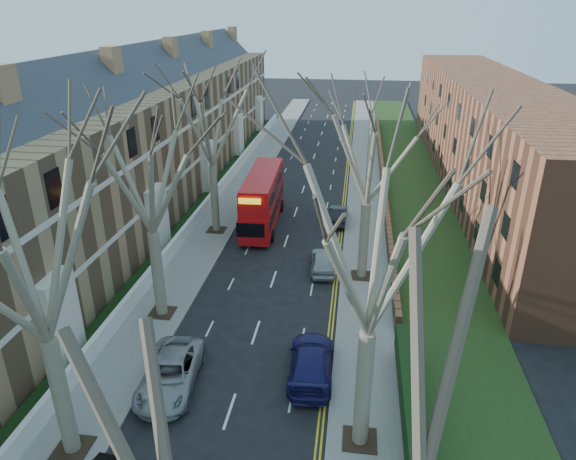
% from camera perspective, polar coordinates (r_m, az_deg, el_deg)
% --- Properties ---
extents(pavement_left, '(3.00, 102.00, 0.12)m').
position_cam_1_polar(pavement_left, '(50.94, -5.04, 4.89)').
color(pavement_left, slate).
rests_on(pavement_left, ground).
extents(pavement_right, '(3.00, 102.00, 0.12)m').
position_cam_1_polar(pavement_right, '(49.76, 8.61, 4.25)').
color(pavement_right, slate).
rests_on(pavement_right, ground).
extents(terrace_left, '(9.70, 78.00, 13.60)m').
position_cam_1_polar(terrace_left, '(44.53, -17.33, 8.50)').
color(terrace_left, '#9C744F').
rests_on(terrace_left, ground).
extents(flats_right, '(13.97, 54.00, 10.00)m').
position_cam_1_polar(flats_right, '(53.73, 21.41, 9.82)').
color(flats_right, brown).
rests_on(flats_right, ground).
extents(front_wall_left, '(0.30, 78.00, 1.00)m').
position_cam_1_polar(front_wall_left, '(43.90, -9.42, 2.30)').
color(front_wall_left, white).
rests_on(front_wall_left, ground).
extents(grass_verge_right, '(6.00, 102.00, 0.06)m').
position_cam_1_polar(grass_verge_right, '(50.03, 13.78, 4.04)').
color(grass_verge_right, '#1B3613').
rests_on(grass_verge_right, ground).
extents(tree_left_mid, '(10.50, 10.50, 14.71)m').
position_cam_1_polar(tree_left_mid, '(18.86, -27.25, -0.41)').
color(tree_left_mid, '#695E4B').
rests_on(tree_left_mid, ground).
extents(tree_left_far, '(10.15, 10.15, 14.22)m').
position_cam_1_polar(tree_left_far, '(27.20, -15.66, 7.53)').
color(tree_left_far, '#695E4B').
rests_on(tree_left_far, ground).
extents(tree_left_dist, '(10.50, 10.50, 14.71)m').
position_cam_1_polar(tree_left_dist, '(38.14, -8.75, 13.09)').
color(tree_left_dist, '#695E4B').
rests_on(tree_left_dist, ground).
extents(tree_right_mid, '(10.50, 10.50, 14.71)m').
position_cam_1_polar(tree_right_mid, '(17.41, 9.70, 0.13)').
color(tree_right_mid, '#695E4B').
rests_on(tree_right_mid, ground).
extents(tree_right_far, '(10.15, 10.15, 14.22)m').
position_cam_1_polar(tree_right_far, '(30.84, 9.15, 9.96)').
color(tree_right_far, '#695E4B').
rests_on(tree_right_far, ground).
extents(double_decker_bus, '(2.84, 10.06, 4.21)m').
position_cam_1_polar(double_decker_bus, '(41.19, -2.82, 3.29)').
color(double_decker_bus, '#BA0D0E').
rests_on(double_decker_bus, ground).
extents(car_left_far, '(2.88, 5.45, 1.46)m').
position_cam_1_polar(car_left_far, '(25.34, -12.94, -15.26)').
color(car_left_far, gray).
rests_on(car_left_far, ground).
extents(car_right_near, '(2.31, 5.20, 1.48)m').
position_cam_1_polar(car_right_near, '(25.41, 2.56, -14.42)').
color(car_right_near, '#1A1752').
rests_on(car_right_near, ground).
extents(car_right_mid, '(2.02, 4.16, 1.37)m').
position_cam_1_polar(car_right_mid, '(34.52, 3.86, -3.46)').
color(car_right_mid, '#9B9FA4').
rests_on(car_right_mid, ground).
extents(car_right_far, '(1.53, 4.11, 1.34)m').
position_cam_1_polar(car_right_far, '(42.21, 5.56, 1.69)').
color(car_right_far, black).
rests_on(car_right_far, ground).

